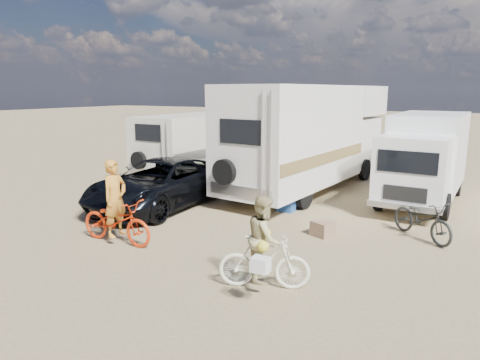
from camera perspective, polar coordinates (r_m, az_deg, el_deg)
The scene contains 12 objects.
ground at distance 9.79m, azimuth -4.03°, elevation -9.36°, with size 140.00×140.00×0.00m, color #968059.
rv_main at distance 15.77m, azimuth 9.32°, elevation 5.45°, with size 2.45×8.82×3.68m, color white, non-canonical shape.
rv_left at distance 18.08m, azimuth -4.73°, elevation 4.60°, with size 2.13×6.62×2.57m, color silver, non-canonical shape.
box_truck at distance 14.75m, azimuth 22.99°, elevation 2.50°, with size 2.00×5.46×2.78m, color white, non-canonical shape.
dark_suv at distance 13.45m, azimuth -10.41°, elevation -0.46°, with size 2.40×5.20×1.45m, color black.
bike_man at distance 10.54m, azimuth -15.91°, elevation -5.22°, with size 0.70×2.00×1.05m, color red.
bike_woman at distance 7.92m, azimuth 3.18°, elevation -10.69°, with size 0.47×1.66×1.00m, color #E7E7C6.
rider_man at distance 10.44m, azimuth -16.03°, elevation -3.26°, with size 0.66×0.43×1.80m, color #C47C26.
rider_woman at distance 7.82m, azimuth 3.20°, elevation -8.85°, with size 0.75×0.58×1.54m, color tan.
bike_parked at distance 11.31m, azimuth 22.82°, elevation -4.74°, with size 0.65×1.86×0.98m, color black.
cooler at distance 12.91m, azimuth 6.06°, elevation -3.24°, with size 0.49×0.36×0.39m, color #1F4894.
crate at distance 10.91m, azimuth 10.82°, elevation -6.28°, with size 0.46×0.46×0.37m, color #81624B.
Camera 1 is at (5.05, -7.61, 3.51)m, focal length 32.50 mm.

